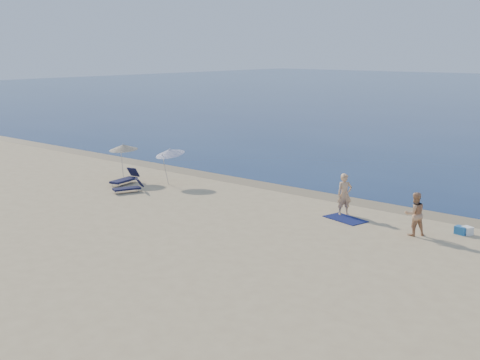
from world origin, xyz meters
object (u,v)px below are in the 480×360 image
at_px(person_right, 415,214).
at_px(umbrella_near, 170,152).
at_px(blue_cooler, 461,230).
at_px(person_left, 345,194).

relative_size(person_right, umbrella_near, 0.83).
xyz_separation_m(person_right, blue_cooler, (1.41, 1.31, -0.71)).
relative_size(blue_cooler, umbrella_near, 0.22).
xyz_separation_m(person_left, blue_cooler, (5.05, 0.47, -0.77)).
height_order(person_left, person_right, person_left).
xyz_separation_m(person_left, umbrella_near, (-10.53, -0.54, 0.83)).
bearing_deg(person_right, blue_cooler, 173.22).
relative_size(person_left, person_right, 1.07).
distance_m(blue_cooler, umbrella_near, 15.70).
xyz_separation_m(person_right, umbrella_near, (-14.17, 0.30, 0.89)).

